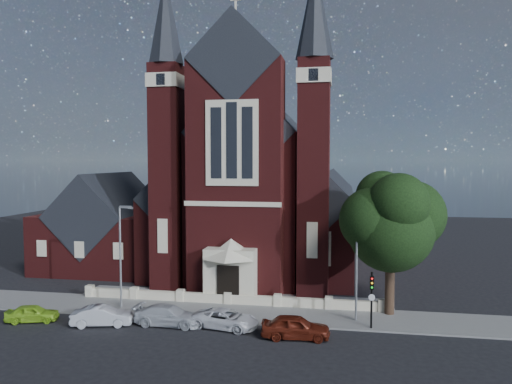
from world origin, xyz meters
TOP-DOWN VIEW (x-y plane):
  - ground at (0.00, 15.00)m, footprint 120.00×120.00m
  - pavement_strip at (0.00, 4.50)m, footprint 60.00×5.00m
  - forecourt_paving at (0.00, 8.50)m, footprint 26.00×3.00m
  - forecourt_wall at (0.00, 6.50)m, footprint 24.00×0.40m
  - church at (-0.00, 22.94)m, footprint 20.01×34.90m
  - parish_hall at (-16.00, 18.00)m, footprint 12.00×12.20m
  - street_tree at (12.60, 5.71)m, footprint 6.40×6.60m
  - street_lamp_left at (-7.91, 4.00)m, footprint 1.16×0.22m
  - street_lamp_right at (10.09, 4.00)m, footprint 1.16×0.22m
  - traffic_signal at (11.00, 2.43)m, footprint 0.28×0.42m
  - car_lime_van at (-12.87, -0.10)m, footprint 3.91×2.48m
  - car_silver_a at (-7.53, 0.01)m, footprint 4.42×2.48m
  - car_silver_b at (-2.97, 0.91)m, footprint 4.88×2.08m
  - car_white_suv at (1.09, 1.06)m, footprint 4.99×2.99m
  - car_dark_red at (6.06, -0.09)m, footprint 4.60×2.12m

SIDE VIEW (x-z plane):
  - ground at x=0.00m, z-range 0.00..0.00m
  - pavement_strip at x=0.00m, z-range -0.06..0.06m
  - forecourt_paving at x=0.00m, z-range -0.07..0.07m
  - forecourt_wall at x=0.00m, z-range -0.45..0.45m
  - car_lime_van at x=-12.87m, z-range 0.00..1.24m
  - car_white_suv at x=1.09m, z-range 0.00..1.30m
  - car_silver_a at x=-7.53m, z-range 0.00..1.38m
  - car_silver_b at x=-2.97m, z-range 0.00..1.40m
  - car_dark_red at x=6.06m, z-range 0.00..1.53m
  - traffic_signal at x=11.00m, z-range 0.58..4.58m
  - parish_hall at x=-16.00m, z-range -1.11..9.13m
  - street_lamp_left at x=-7.91m, z-range 0.55..8.64m
  - street_lamp_right at x=10.09m, z-range 0.55..8.64m
  - street_tree at x=12.60m, z-range 1.61..12.31m
  - church at x=0.00m, z-range -6.41..22.79m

